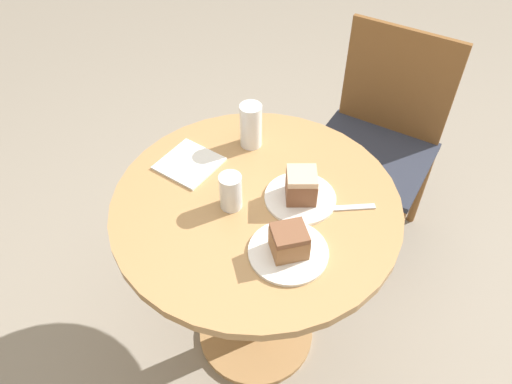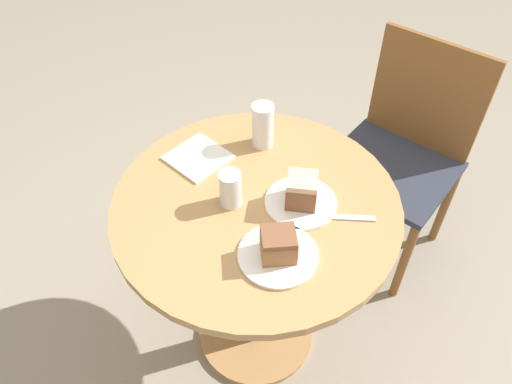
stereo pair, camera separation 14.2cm
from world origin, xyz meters
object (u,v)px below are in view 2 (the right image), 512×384
object	(u,v)px
chair	(401,152)
cake_slice_near	(302,190)
plate_far	(278,255)
cake_slice_far	(278,244)
glass_water	(230,191)
plate_near	(301,203)
glass_lemonade	(263,128)

from	to	relation	value
chair	cake_slice_near	world-z (taller)	chair
plate_far	cake_slice_far	world-z (taller)	cake_slice_far
chair	glass_water	size ratio (longest dim) A/B	8.25
plate_far	cake_slice_far	bearing A→B (deg)	0.00
plate_near	cake_slice_near	size ratio (longest dim) A/B	1.78
chair	cake_slice_near	size ratio (longest dim) A/B	7.96
chair	glass_lemonade	xyz separation A→B (m)	(-0.26, -0.57, 0.34)
cake_slice_near	plate_near	bearing A→B (deg)	-90.00
glass_water	cake_slice_far	bearing A→B (deg)	-15.90
plate_far	cake_slice_near	bearing A→B (deg)	109.29
chair	glass_lemonade	bearing A→B (deg)	-115.65
cake_slice_far	glass_lemonade	size ratio (longest dim) A/B	0.81
glass_lemonade	plate_near	bearing A→B (deg)	-27.89
plate_near	glass_water	bearing A→B (deg)	-141.21
cake_slice_near	glass_water	distance (m)	0.20
glass_lemonade	glass_water	bearing A→B (deg)	-69.60
plate_near	glass_lemonade	world-z (taller)	glass_lemonade
plate_far	cake_slice_far	xyz separation A→B (m)	(0.00, 0.00, 0.05)
plate_near	plate_far	xyz separation A→B (m)	(0.07, -0.19, 0.00)
plate_near	plate_far	distance (m)	0.20
chair	glass_lemonade	world-z (taller)	chair
chair	cake_slice_near	xyz separation A→B (m)	(-0.00, -0.71, 0.33)
cake_slice_near	glass_lemonade	bearing A→B (deg)	152.11
cake_slice_far	cake_slice_near	bearing A→B (deg)	109.29
plate_near	glass_water	size ratio (longest dim) A/B	1.84
plate_near	glass_lemonade	xyz separation A→B (m)	(-0.25, 0.13, 0.06)
plate_near	cake_slice_near	bearing A→B (deg)	90.00
cake_slice_near	glass_lemonade	distance (m)	0.29
cake_slice_near	plate_far	bearing A→B (deg)	-70.71
plate_near	cake_slice_near	xyz separation A→B (m)	(0.00, 0.00, 0.05)
plate_near	cake_slice_far	distance (m)	0.21
glass_lemonade	cake_slice_near	bearing A→B (deg)	-27.89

